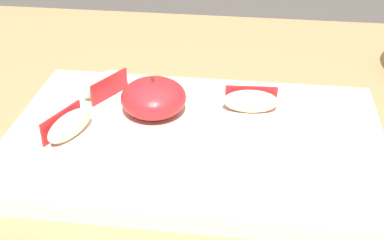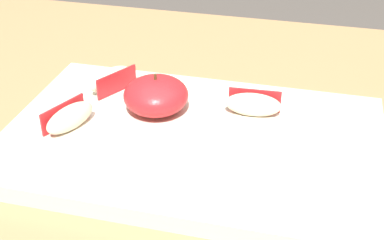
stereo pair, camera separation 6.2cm
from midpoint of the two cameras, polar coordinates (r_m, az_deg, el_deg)
name	(u,v)px [view 2 (the right image)]	position (r m, az deg, el deg)	size (l,w,h in m)	color
dining_table	(239,217)	(0.69, 7.72, -10.51)	(1.42, 0.93, 0.73)	#9E754C
cutting_board	(192,141)	(0.64, 2.79, -2.42)	(0.45, 0.29, 0.02)	beige
apple_half_skin_up	(156,95)	(0.67, -1.26, 2.62)	(0.08, 0.08, 0.05)	#B21E23
apple_wedge_near_knife	(111,79)	(0.73, -6.31, 4.34)	(0.06, 0.07, 0.03)	beige
apple_wedge_back	(70,117)	(0.65, -10.47, 0.21)	(0.05, 0.07, 0.03)	beige
apple_wedge_right	(253,104)	(0.67, 9.29, 1.62)	(0.07, 0.03, 0.03)	beige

